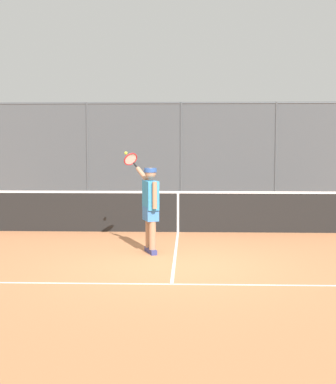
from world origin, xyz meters
The scene contains 5 objects.
ground_plane centered at (0.00, 0.00, 0.00)m, with size 60.00×60.00×0.00m, color #C67A4C.
court_line_markings centered at (0.00, 1.62, 0.00)m, with size 8.72×8.90×0.01m.
fence_backdrop centered at (0.00, -8.97, 1.34)m, with size 20.82×1.37×3.36m.
tennis_net centered at (0.00, -3.65, 0.49)m, with size 11.20×0.09×1.07m.
tennis_player centered at (0.48, -1.13, 0.94)m, with size 0.79×1.21×1.91m.
Camera 1 is at (-0.24, 9.29, 2.06)m, focal length 52.27 mm.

